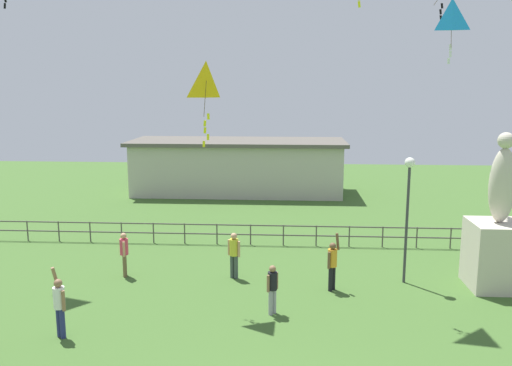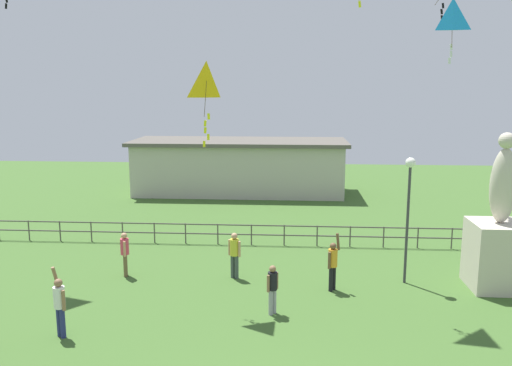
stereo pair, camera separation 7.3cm
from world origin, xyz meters
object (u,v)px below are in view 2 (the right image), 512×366
kite_3 (452,17)px  kite_4 (207,84)px  person_2 (125,251)px  person_5 (60,303)px  person_7 (333,263)px  statue_monument (498,242)px  lamppost (409,193)px  person_0 (234,252)px  person_6 (273,286)px

kite_3 → kite_4: (-7.88, -1.72, -2.16)m
person_2 → kite_3: bearing=-1.4°
person_5 → person_7: 8.95m
statue_monument → lamppost: 3.54m
lamppost → person_0: size_ratio=2.65×
person_6 → person_5: bearing=-161.9°
statue_monument → person_0: (-9.37, 0.31, -0.68)m
statue_monument → kite_4: 11.50m
person_6 → person_2: bearing=151.9°
statue_monument → person_0: 9.40m
person_2 → person_7: person_7 is taller
lamppost → person_6: bearing=-147.2°
person_0 → kite_3: (7.28, -0.35, 8.30)m
person_2 → person_7: (7.69, -0.92, 0.05)m
person_6 → kite_4: 6.65m
statue_monument → person_6: statue_monument is taller
lamppost → kite_3: 6.06m
person_0 → kite_3: kite_3 is taller
statue_monument → lamppost: statue_monument is taller
person_0 → kite_4: kite_4 is taller
kite_4 → kite_3: bearing=12.3°
lamppost → person_7: lamppost is taller
lamppost → person_0: 6.67m
statue_monument → kite_3: kite_3 is taller
kite_3 → kite_4: kite_3 is taller
kite_3 → person_0: bearing=177.3°
lamppost → person_2: size_ratio=2.73×
statue_monument → person_7: 5.89m
lamppost → kite_3: bearing=-16.0°
person_7 → person_6: bearing=-133.9°
kite_4 → person_0: bearing=73.6°
person_5 → person_2: bearing=86.6°
lamppost → person_5: 12.01m
person_7 → kite_4: 7.47m
statue_monument → person_6: size_ratio=3.47×
person_5 → person_7: person_5 is taller
person_0 → person_5: bearing=-131.3°
statue_monument → person_5: 14.60m
lamppost → person_6: 6.11m
lamppost → kite_4: 8.09m
person_5 → person_0: bearing=48.7°
statue_monument → person_6: (-7.84, -2.78, -0.77)m
person_0 → person_2: size_ratio=1.03×
person_2 → person_6: 6.42m
person_7 → lamppost: bearing=19.3°
person_6 → kite_4: (-2.14, 1.03, 6.21)m
statue_monument → lamppost: size_ratio=1.20×
person_7 → person_5: bearing=-153.1°
person_5 → kite_4: (3.82, 2.97, 6.11)m
statue_monument → person_2: statue_monument is taller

